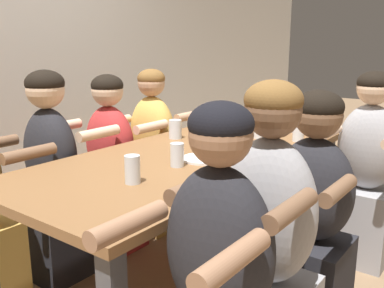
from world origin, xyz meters
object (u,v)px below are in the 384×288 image
object	(u,v)px
empty_plate_b	(204,159)
drinking_glass_a	(298,132)
diner_near_midleft	(266,258)
diner_far_center	(111,171)
diner_near_right	(365,177)
drinking_glass_e	(177,155)
drinking_glass_g	(175,130)
diner_far_midright	(153,157)
drinking_glass_f	(133,171)
drinking_glass_d	(259,130)
diner_near_center	(310,226)
pizza_board_main	(230,128)
drinking_glass_b	(218,165)
diner_far_midleft	(53,184)
empty_plate_a	(284,129)
drinking_glass_c	(209,138)

from	to	relation	value
empty_plate_b	drinking_glass_a	world-z (taller)	drinking_glass_a
diner_near_midleft	diner_far_center	xyz separation A→B (m)	(0.50, 1.37, -0.03)
empty_plate_b	diner_near_right	bearing A→B (deg)	-31.31
drinking_glass_e	diner_far_center	size ratio (longest dim) A/B	0.10
drinking_glass_g	diner_far_midright	distance (m)	0.52
empty_plate_b	drinking_glass_e	bearing A→B (deg)	168.85
diner_near_midleft	diner_far_center	distance (m)	1.45
drinking_glass_f	drinking_glass_g	bearing A→B (deg)	27.32
drinking_glass_a	diner_near_midleft	xyz separation A→B (m)	(-1.06, -0.35, -0.26)
diner_near_right	diner_near_midleft	world-z (taller)	diner_near_midleft
drinking_glass_d	diner_near_right	world-z (taller)	diner_near_right
diner_near_midleft	diner_near_center	xyz separation A→B (m)	(0.43, 0.00, -0.03)
diner_near_right	drinking_glass_e	bearing A→B (deg)	61.48
drinking_glass_f	drinking_glass_g	world-z (taller)	drinking_glass_f
pizza_board_main	drinking_glass_b	xyz separation A→B (m)	(-0.84, -0.46, 0.02)
diner_far_midright	drinking_glass_e	bearing A→B (deg)	-41.54
drinking_glass_f	diner_near_right	size ratio (longest dim) A/B	0.10
empty_plate_b	drinking_glass_a	size ratio (longest dim) A/B	1.62
pizza_board_main	diner_near_center	bearing A→B (deg)	-126.93
drinking_glass_f	diner_far_midleft	distance (m)	0.84
empty_plate_a	drinking_glass_a	size ratio (longest dim) A/B	1.37
drinking_glass_c	drinking_glass_d	xyz separation A→B (m)	(0.42, -0.09, -0.01)
drinking_glass_f	diner_far_center	bearing A→B (deg)	53.04
drinking_glass_b	diner_near_center	xyz separation A→B (m)	(0.23, -0.35, -0.28)
drinking_glass_d	diner_near_midleft	distance (m)	1.18
diner_far_midright	drinking_glass_b	bearing A→B (deg)	-34.64
empty_plate_b	drinking_glass_b	size ratio (longest dim) A/B	1.96
drinking_glass_c	drinking_glass_g	distance (m)	0.34
empty_plate_a	drinking_glass_a	world-z (taller)	drinking_glass_a
drinking_glass_d	diner_near_midleft	size ratio (longest dim) A/B	0.10
diner_near_midleft	diner_far_center	size ratio (longest dim) A/B	1.06
drinking_glass_b	pizza_board_main	bearing A→B (deg)	28.63
empty_plate_b	drinking_glass_f	distance (m)	0.48
drinking_glass_b	drinking_glass_d	xyz separation A→B (m)	(0.80, 0.22, 0.00)
drinking_glass_d	diner_far_midright	world-z (taller)	diner_far_midright
drinking_glass_g	diner_far_midleft	world-z (taller)	diner_far_midleft
pizza_board_main	diner_far_center	xyz separation A→B (m)	(-0.55, 0.56, -0.26)
drinking_glass_d	drinking_glass_a	bearing A→B (deg)	-73.46
diner_near_midleft	diner_near_center	bearing A→B (deg)	-90.00
diner_far_midright	diner_near_center	world-z (taller)	diner_far_midright
diner_far_midleft	drinking_glass_d	bearing A→B (deg)	49.85
drinking_glass_f	diner_near_right	xyz separation A→B (m)	(1.39, -0.58, -0.27)
diner_far_midright	drinking_glass_d	bearing A→B (deg)	6.86
drinking_glass_d	drinking_glass_f	world-z (taller)	same
drinking_glass_c	pizza_board_main	bearing A→B (deg)	18.05
pizza_board_main	drinking_glass_e	xyz separation A→B (m)	(-0.83, -0.22, 0.03)
drinking_glass_c	diner_far_midright	size ratio (longest dim) A/B	0.13
empty_plate_b	drinking_glass_d	distance (m)	0.62
pizza_board_main	diner_far_midleft	size ratio (longest dim) A/B	0.30
drinking_glass_e	diner_near_center	xyz separation A→B (m)	(0.22, -0.59, -0.29)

